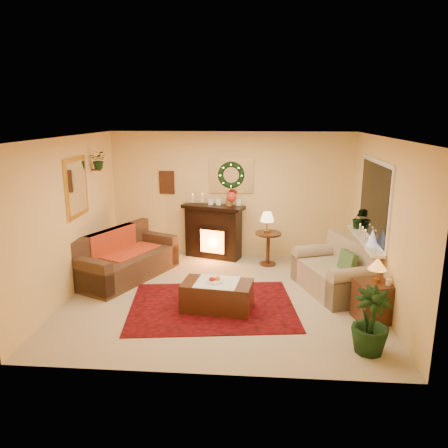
# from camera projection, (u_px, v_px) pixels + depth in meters

# --- Properties ---
(floor) EXTENTS (5.00, 5.00, 0.00)m
(floor) POSITION_uv_depth(u_px,v_px,m) (222.00, 296.00, 7.26)
(floor) COLOR beige
(floor) RESTS_ON ground
(ceiling) EXTENTS (5.00, 5.00, 0.00)m
(ceiling) POSITION_uv_depth(u_px,v_px,m) (222.00, 137.00, 6.62)
(ceiling) COLOR white
(ceiling) RESTS_ON ground
(wall_back) EXTENTS (5.00, 5.00, 0.00)m
(wall_back) POSITION_uv_depth(u_px,v_px,m) (231.00, 195.00, 9.11)
(wall_back) COLOR #EFD88C
(wall_back) RESTS_ON ground
(wall_front) EXTENTS (5.00, 5.00, 0.00)m
(wall_front) POSITION_uv_depth(u_px,v_px,m) (205.00, 269.00, 4.76)
(wall_front) COLOR #EFD88C
(wall_front) RESTS_ON ground
(wall_left) EXTENTS (4.50, 4.50, 0.00)m
(wall_left) POSITION_uv_depth(u_px,v_px,m) (70.00, 217.00, 7.13)
(wall_left) COLOR #EFD88C
(wall_left) RESTS_ON ground
(wall_right) EXTENTS (4.50, 4.50, 0.00)m
(wall_right) POSITION_uv_depth(u_px,v_px,m) (383.00, 223.00, 6.75)
(wall_right) COLOR #EFD88C
(wall_right) RESTS_ON ground
(area_rug) EXTENTS (2.78, 2.22, 0.01)m
(area_rug) POSITION_uv_depth(u_px,v_px,m) (212.00, 306.00, 6.86)
(area_rug) COLOR maroon
(area_rug) RESTS_ON floor
(sofa) EXTENTS (1.66, 2.22, 0.87)m
(sofa) POSITION_uv_depth(u_px,v_px,m) (127.00, 255.00, 7.98)
(sofa) COLOR #452514
(sofa) RESTS_ON floor
(red_throw) EXTENTS (0.72, 1.18, 0.02)m
(red_throw) POSITION_uv_depth(u_px,v_px,m) (127.00, 251.00, 8.16)
(red_throw) COLOR red
(red_throw) RESTS_ON sofa
(fireplace) EXTENTS (1.20, 0.70, 1.05)m
(fireplace) POSITION_uv_depth(u_px,v_px,m) (213.00, 232.00, 9.12)
(fireplace) COLOR black
(fireplace) RESTS_ON floor
(poinsettia) EXTENTS (0.21, 0.21, 0.21)m
(poinsettia) POSITION_uv_depth(u_px,v_px,m) (231.00, 197.00, 8.88)
(poinsettia) COLOR red
(poinsettia) RESTS_ON fireplace
(mantel_candle_a) EXTENTS (0.05, 0.05, 0.16)m
(mantel_candle_a) POSITION_uv_depth(u_px,v_px,m) (193.00, 198.00, 8.94)
(mantel_candle_a) COLOR white
(mantel_candle_a) RESTS_ON fireplace
(mantel_candle_b) EXTENTS (0.06, 0.06, 0.17)m
(mantel_candle_b) POSITION_uv_depth(u_px,v_px,m) (202.00, 198.00, 8.97)
(mantel_candle_b) COLOR white
(mantel_candle_b) RESTS_ON fireplace
(mantel_mirror) EXTENTS (0.92, 0.02, 0.72)m
(mantel_mirror) POSITION_uv_depth(u_px,v_px,m) (231.00, 176.00, 8.99)
(mantel_mirror) COLOR white
(mantel_mirror) RESTS_ON wall_back
(wreath) EXTENTS (0.55, 0.11, 0.55)m
(wreath) POSITION_uv_depth(u_px,v_px,m) (231.00, 175.00, 8.95)
(wreath) COLOR #194719
(wreath) RESTS_ON wall_back
(wall_art) EXTENTS (0.32, 0.03, 0.48)m
(wall_art) POSITION_uv_depth(u_px,v_px,m) (167.00, 182.00, 9.13)
(wall_art) COLOR #381E11
(wall_art) RESTS_ON wall_back
(gold_mirror) EXTENTS (0.03, 0.84, 1.00)m
(gold_mirror) POSITION_uv_depth(u_px,v_px,m) (76.00, 187.00, 7.31)
(gold_mirror) COLOR gold
(gold_mirror) RESTS_ON wall_left
(hanging_plant) EXTENTS (0.33, 0.28, 0.36)m
(hanging_plant) POSITION_uv_depth(u_px,v_px,m) (99.00, 169.00, 7.97)
(hanging_plant) COLOR #194719
(hanging_plant) RESTS_ON wall_left
(loveseat) EXTENTS (1.35, 1.73, 0.88)m
(loveseat) POSITION_uv_depth(u_px,v_px,m) (334.00, 268.00, 7.35)
(loveseat) COLOR tan
(loveseat) RESTS_ON floor
(window_frame) EXTENTS (0.03, 1.86, 1.36)m
(window_frame) POSITION_uv_depth(u_px,v_px,m) (374.00, 201.00, 7.22)
(window_frame) COLOR white
(window_frame) RESTS_ON wall_right
(window_glass) EXTENTS (0.02, 1.70, 1.22)m
(window_glass) POSITION_uv_depth(u_px,v_px,m) (374.00, 201.00, 7.22)
(window_glass) COLOR black
(window_glass) RESTS_ON wall_right
(window_sill) EXTENTS (0.22, 1.86, 0.04)m
(window_sill) POSITION_uv_depth(u_px,v_px,m) (365.00, 240.00, 7.39)
(window_sill) COLOR white
(window_sill) RESTS_ON wall_right
(mini_tree) EXTENTS (0.18, 0.18, 0.27)m
(mini_tree) POSITION_uv_depth(u_px,v_px,m) (373.00, 237.00, 6.92)
(mini_tree) COLOR silver
(mini_tree) RESTS_ON window_sill
(sill_plant) EXTENTS (0.28, 0.22, 0.51)m
(sill_plant) POSITION_uv_depth(u_px,v_px,m) (358.00, 218.00, 8.00)
(sill_plant) COLOR #184017
(sill_plant) RESTS_ON window_sill
(side_table_round) EXTENTS (0.66, 0.66, 0.66)m
(side_table_round) POSITION_uv_depth(u_px,v_px,m) (268.00, 249.00, 8.70)
(side_table_round) COLOR #4B3621
(side_table_round) RESTS_ON floor
(lamp_cream) EXTENTS (0.28, 0.28, 0.42)m
(lamp_cream) POSITION_uv_depth(u_px,v_px,m) (267.00, 222.00, 8.55)
(lamp_cream) COLOR #FFDA91
(lamp_cream) RESTS_ON side_table_round
(end_table_square) EXTENTS (0.58, 0.58, 0.58)m
(end_table_square) POSITION_uv_depth(u_px,v_px,m) (373.00, 303.00, 6.35)
(end_table_square) COLOR #371B0E
(end_table_square) RESTS_ON floor
(lamp_tiffany) EXTENTS (0.26, 0.26, 0.39)m
(lamp_tiffany) POSITION_uv_depth(u_px,v_px,m) (377.00, 271.00, 6.27)
(lamp_tiffany) COLOR orange
(lamp_tiffany) RESTS_ON end_table_square
(coffee_table) EXTENTS (1.12, 0.71, 0.44)m
(coffee_table) POSITION_uv_depth(u_px,v_px,m) (217.00, 297.00, 6.72)
(coffee_table) COLOR black
(coffee_table) RESTS_ON floor
(fruit_bowl) EXTENTS (0.26, 0.26, 0.06)m
(fruit_bowl) POSITION_uv_depth(u_px,v_px,m) (215.00, 282.00, 6.66)
(fruit_bowl) COLOR white
(fruit_bowl) RESTS_ON coffee_table
(floor_palm) EXTENTS (1.64, 1.64, 2.57)m
(floor_palm) POSITION_uv_depth(u_px,v_px,m) (371.00, 320.00, 5.44)
(floor_palm) COLOR #245525
(floor_palm) RESTS_ON floor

